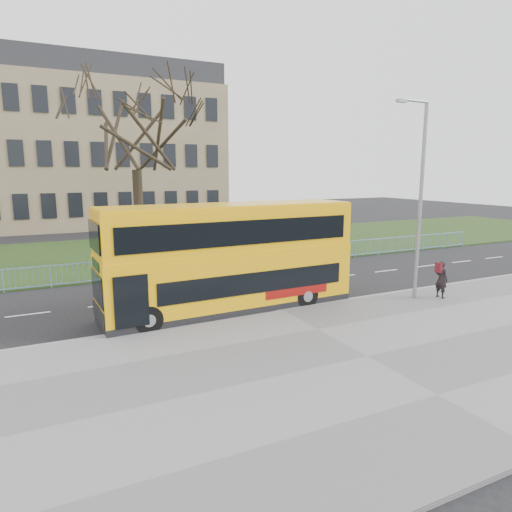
{
  "coord_description": "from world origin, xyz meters",
  "views": [
    {
      "loc": [
        -8.51,
        -16.67,
        5.47
      ],
      "look_at": [
        0.15,
        1.0,
        1.82
      ],
      "focal_mm": 32.0,
      "sensor_mm": 36.0,
      "label": 1
    }
  ],
  "objects": [
    {
      "name": "guard_railing",
      "position": [
        0.0,
        6.6,
        0.55
      ],
      "size": [
        40.0,
        0.12,
        1.1
      ],
      "primitive_type": null,
      "color": "#76A5D3",
      "rests_on": "ground"
    },
    {
      "name": "bare_tree",
      "position": [
        -3.0,
        10.0,
        6.62
      ],
      "size": [
        9.15,
        9.15,
        13.08
      ],
      "primitive_type": null,
      "color": "black",
      "rests_on": "grass_verge"
    },
    {
      "name": "street_lamp",
      "position": [
        5.9,
        -2.6,
        4.58
      ],
      "size": [
        1.72,
        0.27,
        8.13
      ],
      "rotation": [
        0.0,
        0.0,
        0.06
      ],
      "color": "gray",
      "rests_on": "pavement"
    },
    {
      "name": "yellow_bus",
      "position": [
        -1.72,
        -0.51,
        2.25
      ],
      "size": [
        10.07,
        2.71,
        4.19
      ],
      "rotation": [
        0.0,
        0.0,
        0.03
      ],
      "color": "#FFB50A",
      "rests_on": "ground"
    },
    {
      "name": "kerb",
      "position": [
        0.0,
        -1.55,
        0.07
      ],
      "size": [
        80.0,
        0.2,
        0.14
      ],
      "primitive_type": "cube",
      "color": "gray",
      "rests_on": "ground"
    },
    {
      "name": "grass_verge",
      "position": [
        0.0,
        14.3,
        0.04
      ],
      "size": [
        80.0,
        15.4,
        0.08
      ],
      "primitive_type": "cube",
      "color": "#213714",
      "rests_on": "ground"
    },
    {
      "name": "pedestrian",
      "position": [
        6.99,
        -3.09,
        0.92
      ],
      "size": [
        0.43,
        0.62,
        1.6
      ],
      "primitive_type": "imported",
      "rotation": [
        0.0,
        0.0,
        1.66
      ],
      "color": "black",
      "rests_on": "pavement"
    },
    {
      "name": "pavement",
      "position": [
        0.0,
        -6.75,
        0.06
      ],
      "size": [
        80.0,
        10.5,
        0.12
      ],
      "primitive_type": "cube",
      "color": "slate",
      "rests_on": "ground"
    },
    {
      "name": "civic_building",
      "position": [
        -5.0,
        35.0,
        7.0
      ],
      "size": [
        30.0,
        15.0,
        14.0
      ],
      "primitive_type": "cube",
      "color": "#816C52",
      "rests_on": "ground"
    },
    {
      "name": "ground",
      "position": [
        0.0,
        0.0,
        0.0
      ],
      "size": [
        120.0,
        120.0,
        0.0
      ],
      "primitive_type": "plane",
      "color": "black",
      "rests_on": "ground"
    }
  ]
}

